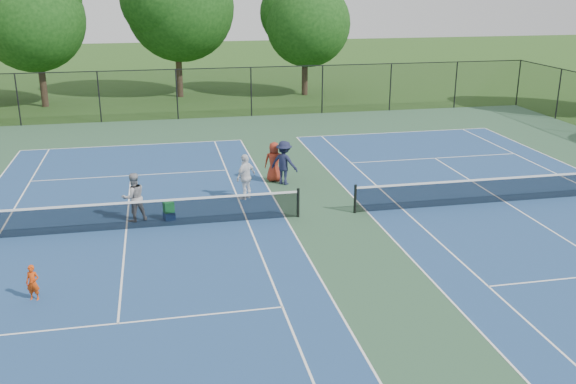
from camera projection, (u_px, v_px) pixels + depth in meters
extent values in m
plane|color=#234716|center=(327.00, 215.00, 22.99)|extent=(140.00, 140.00, 0.00)
cube|color=#30563B|center=(327.00, 215.00, 22.99)|extent=(36.00, 36.00, 0.01)
cube|color=navy|center=(126.00, 229.00, 21.65)|extent=(10.97, 23.77, 0.00)
cube|color=white|center=(134.00, 145.00, 32.69)|extent=(10.97, 0.06, 0.00)
cube|color=white|center=(285.00, 218.00, 22.70)|extent=(0.06, 23.77, 0.00)
cube|color=white|center=(247.00, 220.00, 22.44)|extent=(0.06, 23.77, 0.00)
cube|color=white|center=(131.00, 175.00, 27.59)|extent=(8.23, 0.06, 0.00)
cube|color=white|center=(118.00, 323.00, 15.69)|extent=(8.23, 0.06, 0.00)
cube|color=white|center=(126.00, 229.00, 21.64)|extent=(0.06, 12.80, 0.00)
cylinder|color=black|center=(298.00, 203.00, 22.62)|extent=(0.10, 0.10, 1.07)
cube|color=black|center=(125.00, 216.00, 21.50)|extent=(11.90, 0.01, 0.90)
cube|color=white|center=(124.00, 203.00, 21.35)|extent=(11.90, 0.04, 0.07)
cube|color=navy|center=(505.00, 202.00, 24.34)|extent=(10.97, 23.77, 0.00)
cube|color=white|center=(394.00, 133.00, 35.39)|extent=(10.97, 0.06, 0.00)
cube|color=white|center=(367.00, 212.00, 23.28)|extent=(0.06, 23.77, 0.00)
cube|color=white|center=(403.00, 209.00, 23.54)|extent=(0.06, 23.77, 0.00)
cube|color=white|center=(435.00, 158.00, 30.29)|extent=(8.23, 0.06, 0.00)
cube|color=white|center=(505.00, 202.00, 24.34)|extent=(0.06, 12.80, 0.00)
cylinder|color=black|center=(355.00, 199.00, 23.03)|extent=(0.10, 0.10, 1.07)
cube|color=black|center=(506.00, 190.00, 24.19)|extent=(11.90, 0.01, 0.90)
cube|color=white|center=(507.00, 178.00, 24.04)|extent=(11.90, 0.04, 0.07)
cylinder|color=black|center=(18.00, 100.00, 36.66)|extent=(0.08, 0.08, 3.00)
cylinder|color=black|center=(99.00, 97.00, 37.53)|extent=(0.08, 0.08, 3.00)
cylinder|color=black|center=(177.00, 95.00, 38.39)|extent=(0.08, 0.08, 3.00)
cylinder|color=black|center=(251.00, 92.00, 39.26)|extent=(0.08, 0.08, 3.00)
cylinder|color=black|center=(322.00, 90.00, 40.12)|extent=(0.08, 0.08, 3.00)
cylinder|color=black|center=(390.00, 87.00, 40.99)|extent=(0.08, 0.08, 3.00)
cylinder|color=black|center=(456.00, 85.00, 41.85)|extent=(0.08, 0.08, 3.00)
cylinder|color=black|center=(518.00, 83.00, 42.72)|extent=(0.08, 0.08, 3.00)
cylinder|color=black|center=(558.00, 94.00, 38.54)|extent=(0.08, 0.08, 3.00)
cube|color=black|center=(251.00, 92.00, 39.26)|extent=(36.00, 0.01, 3.00)
cube|color=black|center=(251.00, 67.00, 38.79)|extent=(36.00, 0.05, 0.05)
cylinder|color=#2D2116|center=(42.00, 78.00, 42.22)|extent=(0.44, 0.44, 3.78)
sphere|color=black|center=(35.00, 19.00, 41.04)|extent=(6.80, 6.80, 6.80)
sphere|color=black|center=(34.00, 8.00, 40.83)|extent=(5.58, 5.58, 5.58)
cylinder|color=#2D2116|center=(179.00, 68.00, 45.75)|extent=(0.44, 0.44, 4.14)
sphere|color=black|center=(176.00, 7.00, 44.44)|extent=(7.60, 7.60, 7.60)
cylinder|color=#2D2116|center=(305.00, 71.00, 46.66)|extent=(0.44, 0.44, 3.42)
sphere|color=black|center=(305.00, 24.00, 45.61)|extent=(6.00, 6.00, 6.00)
sphere|color=black|center=(305.00, 13.00, 45.39)|extent=(4.92, 4.92, 4.92)
sphere|color=black|center=(305.00, 3.00, 45.17)|extent=(3.84, 3.84, 3.84)
imported|color=#D53F0E|center=(33.00, 283.00, 16.74)|extent=(0.41, 0.33, 0.98)
imported|color=#969699|center=(134.00, 197.00, 22.18)|extent=(1.02, 0.91, 1.74)
imported|color=white|center=(246.00, 177.00, 24.44)|extent=(1.05, 1.03, 1.77)
imported|color=#191D39|center=(284.00, 163.00, 26.20)|extent=(1.34, 1.27, 1.82)
imported|color=maroon|center=(274.00, 162.00, 26.62)|extent=(0.92, 0.71, 1.67)
cube|color=navy|center=(169.00, 216.00, 22.48)|extent=(0.44, 0.42, 0.29)
cube|color=green|center=(169.00, 207.00, 22.37)|extent=(0.41, 0.37, 0.38)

